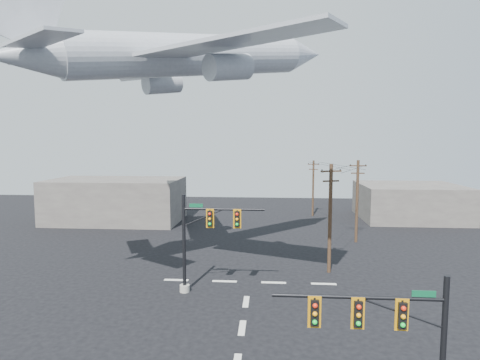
# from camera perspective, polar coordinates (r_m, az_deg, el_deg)

# --- Properties ---
(lane_markings) EXTENTS (14.00, 21.20, 0.01)m
(lane_markings) POSITION_cam_1_polar(r_m,az_deg,el_deg) (27.40, 0.51, -19.05)
(lane_markings) COLOR silver
(lane_markings) RESTS_ON ground
(signal_mast_near) EXTENTS (6.82, 0.71, 6.46)m
(signal_mast_near) POSITION_cam_1_polar(r_m,az_deg,el_deg) (17.58, 21.68, -21.12)
(signal_mast_near) COLOR #9C998E
(signal_mast_near) RESTS_ON ground
(signal_mast_far) EXTENTS (6.40, 0.82, 7.46)m
(signal_mast_far) POSITION_cam_1_polar(r_m,az_deg,el_deg) (30.38, -5.61, -8.66)
(signal_mast_far) COLOR #9C998E
(signal_mast_far) RESTS_ON ground
(utility_pole_a) EXTENTS (1.84, 0.69, 9.47)m
(utility_pole_a) POSITION_cam_1_polar(r_m,az_deg,el_deg) (35.43, 12.69, -5.05)
(utility_pole_a) COLOR #40281B
(utility_pole_a) RESTS_ON ground
(utility_pole_b) EXTENTS (1.88, 0.31, 9.26)m
(utility_pole_b) POSITION_cam_1_polar(r_m,az_deg,el_deg) (46.70, 16.31, -2.69)
(utility_pole_b) COLOR #40281B
(utility_pole_b) RESTS_ON ground
(utility_pole_c) EXTENTS (1.68, 0.60, 8.42)m
(utility_pole_c) POSITION_cam_1_polar(r_m,az_deg,el_deg) (61.32, 10.36, -0.99)
(utility_pole_c) COLOR #40281B
(utility_pole_c) RESTS_ON ground
(power_lines) EXTENTS (6.26, 26.14, 0.53)m
(power_lines) POSITION_cam_1_polar(r_m,az_deg,el_deg) (48.05, 13.69, 1.88)
(power_lines) COLOR black
(airliner) EXTENTS (25.61, 24.37, 7.89)m
(airliner) POSITION_cam_1_polar(r_m,az_deg,el_deg) (33.89, -6.59, 17.09)
(airliner) COLOR #B1B5BD
(building_left) EXTENTS (18.00, 10.00, 6.00)m
(building_left) POSITION_cam_1_polar(r_m,az_deg,el_deg) (59.24, -17.20, -2.77)
(building_left) COLOR slate
(building_left) RESTS_ON ground
(building_right) EXTENTS (14.00, 12.00, 5.00)m
(building_right) POSITION_cam_1_polar(r_m,az_deg,el_deg) (63.52, 22.97, -2.86)
(building_right) COLOR slate
(building_right) RESTS_ON ground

